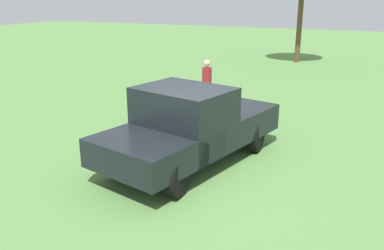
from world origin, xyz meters
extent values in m
plane|color=#5B8C47|center=(0.00, 0.00, 0.00)|extent=(80.00, 80.00, 0.00)
cylinder|color=black|center=(-2.32, -0.77, 0.39)|extent=(0.79, 0.22, 0.79)
cylinder|color=black|center=(-1.93, 0.85, 0.39)|extent=(0.79, 0.22, 0.79)
cylinder|color=black|center=(0.62, -1.48, 0.39)|extent=(0.79, 0.22, 0.79)
cylinder|color=black|center=(1.01, 0.15, 0.39)|extent=(0.79, 0.22, 0.79)
cube|color=black|center=(-2.03, 0.02, 0.73)|extent=(2.29, 2.35, 0.64)
cube|color=black|center=(-0.38, -0.38, 1.11)|extent=(1.93, 2.27, 1.40)
cube|color=slate|center=(-0.38, -0.38, 1.55)|extent=(1.67, 2.06, 0.48)
cube|color=black|center=(0.54, -0.60, 0.71)|extent=(2.66, 2.44, 0.60)
cube|color=silver|center=(-2.89, 0.22, 0.47)|extent=(0.56, 1.87, 0.16)
cylinder|color=#7A6B51|center=(-5.14, -1.91, 0.40)|extent=(0.14, 0.14, 0.80)
cylinder|color=#7A6B51|center=(-5.08, -1.72, 0.40)|extent=(0.14, 0.14, 0.80)
cylinder|color=maroon|center=(-5.11, -1.82, 1.10)|extent=(0.41, 0.41, 0.60)
sphere|color=beige|center=(-5.11, -1.82, 1.55)|extent=(0.22, 0.22, 0.22)
cylinder|color=brown|center=(-16.50, -0.98, 1.97)|extent=(0.29, 0.29, 3.93)
camera|label=1|loc=(7.38, 3.38, 3.74)|focal=38.33mm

